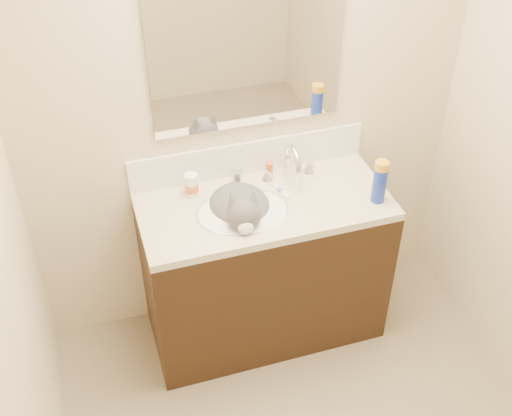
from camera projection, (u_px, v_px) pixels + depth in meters
room_shell at (367, 228)px, 1.92m from camera, size 2.24×2.54×2.52m
vanity_cabinet at (264, 271)px, 3.32m from camera, size 1.20×0.55×0.82m
counter_slab at (265, 206)px, 3.05m from camera, size 1.20×0.55×0.04m
basin at (243, 223)px, 3.03m from camera, size 0.45×0.36×0.14m
faucet at (291, 166)px, 3.13m from camera, size 0.28×0.20×0.21m
cat at (241, 211)px, 3.03m from camera, size 0.36×0.45×0.33m
backsplash at (249, 158)px, 3.18m from camera, size 1.20×0.02×0.18m
mirror at (248, 46)px, 2.82m from camera, size 0.90×0.02×0.80m
pill_bottle at (191, 185)px, 3.05m from camera, size 0.08×0.08×0.12m
pill_label at (192, 187)px, 3.06m from camera, size 0.09×0.09×0.04m
silver_jar at (237, 176)px, 3.16m from camera, size 0.06×0.06×0.06m
amber_bottle at (269, 170)px, 3.17m from camera, size 0.04×0.04×0.09m
toothbrush at (280, 190)px, 3.11m from camera, size 0.05×0.15×0.01m
toothbrush_head at (280, 190)px, 3.11m from camera, size 0.02×0.03×0.02m
spray_can at (379, 185)px, 3.00m from camera, size 0.08×0.08×0.18m
spray_cap at (382, 166)px, 2.93m from camera, size 0.08×0.08×0.04m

